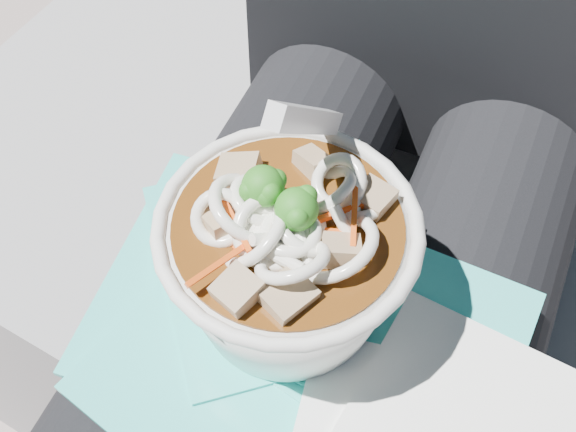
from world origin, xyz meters
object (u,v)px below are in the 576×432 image
at_px(lap, 325,337).
at_px(person_body, 368,229).
at_px(stone_ledge, 362,349).
at_px(udon_bowl, 288,256).
at_px(plastic_bag, 280,319).

xyz_separation_m(lap, person_body, (-0.00, 0.09, 0.03)).
distance_m(stone_ledge, person_body, 0.33).
relative_size(stone_ledge, lap, 2.08).
bearing_deg(udon_bowl, person_body, 80.65).
distance_m(person_body, plastic_bag, 0.14).
height_order(stone_ledge, udon_bowl, udon_bowl).
bearing_deg(person_body, lap, -90.00).
height_order(stone_ledge, person_body, person_body).
bearing_deg(person_body, plastic_bag, -99.01).
xyz_separation_m(person_body, udon_bowl, (-0.02, -0.12, 0.12)).
distance_m(stone_ledge, plastic_bag, 0.42).
bearing_deg(lap, plastic_bag, -118.17).
bearing_deg(lap, udon_bowl, -125.42).
bearing_deg(stone_ledge, lap, -90.00).
relative_size(lap, person_body, 0.48).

